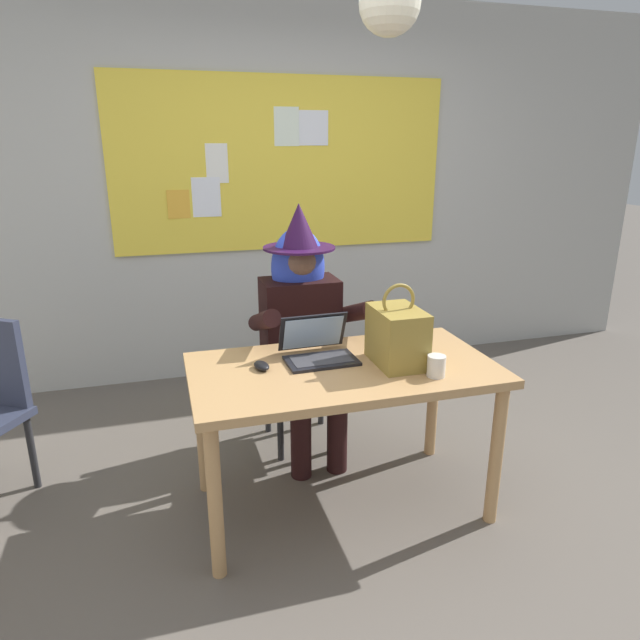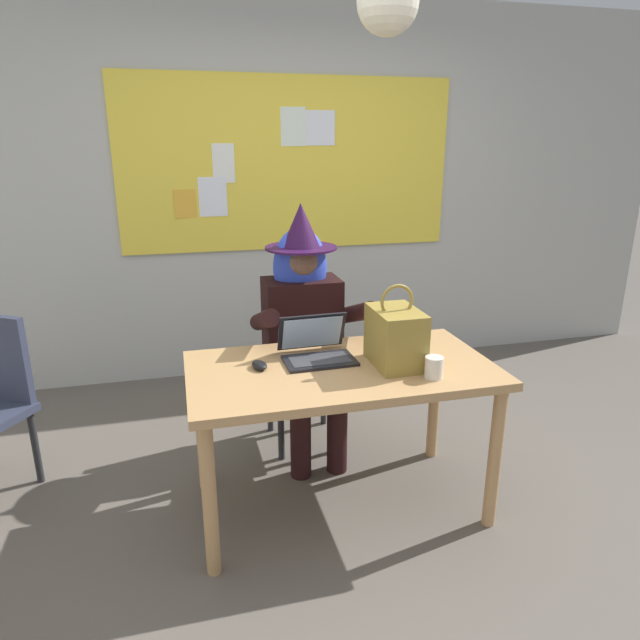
# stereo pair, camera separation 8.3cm
# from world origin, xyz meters

# --- Properties ---
(ground_plane) EXTENTS (24.00, 24.00, 0.00)m
(ground_plane) POSITION_xyz_m (0.00, 0.00, 0.00)
(ground_plane) COLOR #5B544C
(wall_back_bulletin) EXTENTS (6.19, 2.04, 2.68)m
(wall_back_bulletin) POSITION_xyz_m (0.00, 1.96, 1.35)
(wall_back_bulletin) COLOR #B2B2AD
(wall_back_bulletin) RESTS_ON ground
(desk_main) EXTENTS (1.39, 0.75, 0.73)m
(desk_main) POSITION_xyz_m (-0.14, 0.10, 0.64)
(desk_main) COLOR tan
(desk_main) RESTS_ON ground
(chair_at_desk) EXTENTS (0.43, 0.43, 0.92)m
(chair_at_desk) POSITION_xyz_m (-0.18, 0.83, 0.52)
(chair_at_desk) COLOR #2D3347
(chair_at_desk) RESTS_ON ground
(person_costumed) EXTENTS (0.59, 0.66, 1.40)m
(person_costumed) POSITION_xyz_m (-0.18, 0.71, 0.79)
(person_costumed) COLOR black
(person_costumed) RESTS_ON ground
(laptop) EXTENTS (0.33, 0.29, 0.20)m
(laptop) POSITION_xyz_m (-0.23, 0.22, 0.78)
(laptop) COLOR black
(laptop) RESTS_ON desk_main
(computer_mouse) EXTENTS (0.08, 0.12, 0.03)m
(computer_mouse) POSITION_xyz_m (-0.51, 0.16, 0.75)
(computer_mouse) COLOR black
(computer_mouse) RESTS_ON desk_main
(handbag) EXTENTS (0.20, 0.30, 0.38)m
(handbag) POSITION_xyz_m (0.10, 0.06, 0.87)
(handbag) COLOR olive
(handbag) RESTS_ON desk_main
(coffee_mug) EXTENTS (0.08, 0.08, 0.09)m
(coffee_mug) POSITION_xyz_m (0.20, -0.12, 0.78)
(coffee_mug) COLOR silver
(coffee_mug) RESTS_ON desk_main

